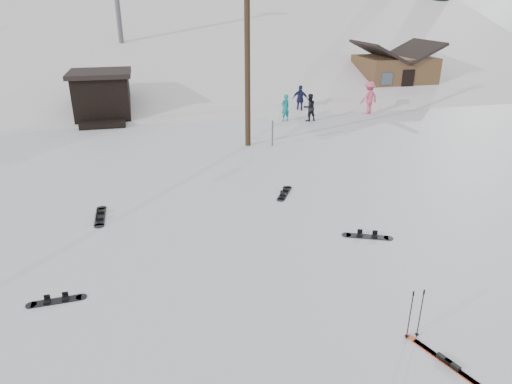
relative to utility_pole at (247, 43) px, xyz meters
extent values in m
plane|color=silver|center=(-2.00, -14.00, -4.68)|extent=(200.00, 200.00, 0.00)
cube|color=white|center=(-2.00, 41.00, -16.68)|extent=(60.00, 85.24, 65.97)
cube|color=silver|center=(36.00, 36.00, -15.68)|extent=(45.66, 93.98, 54.59)
cylinder|color=#3A2819|center=(0.00, 0.00, -0.18)|extent=(0.26, 0.26, 9.00)
cylinder|color=#595B60|center=(1.10, -0.40, -3.78)|extent=(0.07, 0.07, 1.80)
cube|color=white|center=(1.10, -0.44, -3.13)|extent=(0.50, 0.04, 0.60)
cube|color=black|center=(-7.00, 7.00, -3.43)|extent=(3.00, 3.00, 2.50)
cube|color=black|center=(-7.00, 7.00, -2.06)|extent=(3.40, 3.40, 0.25)
cube|color=black|center=(-7.00, 5.20, -4.53)|extent=(2.40, 1.20, 0.30)
cube|color=brown|center=(13.00, 10.00, -3.33)|extent=(5.00, 4.00, 2.70)
cube|color=black|center=(11.65, 10.00, -1.63)|extent=(2.69, 4.40, 1.43)
cube|color=black|center=(14.35, 10.00, -1.63)|extent=(2.69, 4.40, 1.43)
cube|color=black|center=(13.00, 7.98, -3.58)|extent=(0.90, 0.06, 1.90)
cube|color=red|center=(0.69, -14.91, -4.67)|extent=(0.70, 1.68, 0.02)
cube|color=black|center=(0.69, -14.91, -4.62)|extent=(0.19, 0.33, 0.08)
cube|color=red|center=(0.62, -14.74, -4.67)|extent=(0.70, 1.68, 0.02)
cube|color=black|center=(0.62, -14.74, -4.62)|extent=(0.19, 0.33, 0.08)
cylinder|color=black|center=(0.27, -13.98, -4.12)|extent=(0.02, 0.02, 1.12)
cylinder|color=black|center=(0.27, -13.98, -4.63)|extent=(0.08, 0.08, 0.01)
cylinder|color=black|center=(0.27, -13.98, -3.58)|extent=(0.03, 0.03, 0.10)
cylinder|color=black|center=(0.50, -13.98, -4.12)|extent=(0.02, 0.02, 1.12)
cylinder|color=black|center=(0.50, -13.98, -4.63)|extent=(0.08, 0.08, 0.01)
cylinder|color=black|center=(0.50, -13.98, -3.58)|extent=(0.03, 0.03, 0.10)
cube|color=black|center=(-6.94, -11.00, -4.67)|extent=(1.10, 0.31, 0.02)
cylinder|color=black|center=(-6.40, -10.97, -4.67)|extent=(0.25, 0.25, 0.02)
cylinder|color=black|center=(-7.48, -11.03, -4.67)|extent=(0.25, 0.25, 0.02)
cube|color=black|center=(-6.75, -10.99, -4.62)|extent=(0.14, 0.18, 0.07)
cube|color=black|center=(-7.14, -11.01, -4.62)|extent=(0.14, 0.18, 0.07)
cube|color=black|center=(-6.30, -6.59, -4.67)|extent=(0.33, 1.35, 0.03)
cylinder|color=black|center=(-6.30, -5.91, -4.67)|extent=(0.31, 0.31, 0.03)
cylinder|color=black|center=(-6.29, -7.26, -4.67)|extent=(0.31, 0.31, 0.03)
cube|color=black|center=(-6.30, -6.34, -4.61)|extent=(0.22, 0.17, 0.09)
cube|color=black|center=(-6.29, -6.83, -4.61)|extent=(0.22, 0.17, 0.09)
cube|color=black|center=(1.44, -9.79, -4.67)|extent=(1.22, 0.72, 0.02)
cylinder|color=black|center=(1.99, -10.02, -4.67)|extent=(0.28, 0.28, 0.02)
cylinder|color=black|center=(0.88, -9.55, -4.67)|extent=(0.28, 0.28, 0.02)
cube|color=black|center=(1.64, -9.87, -4.62)|extent=(0.21, 0.24, 0.08)
cube|color=black|center=(1.24, -9.70, -4.62)|extent=(0.21, 0.24, 0.08)
cube|color=black|center=(0.00, -6.12, -4.67)|extent=(0.83, 1.18, 0.02)
cylinder|color=black|center=(0.30, -5.60, -4.67)|extent=(0.28, 0.28, 0.02)
cylinder|color=black|center=(-0.30, -6.64, -4.67)|extent=(0.28, 0.28, 0.02)
cube|color=black|center=(0.11, -5.93, -4.62)|extent=(0.24, 0.23, 0.08)
cube|color=black|center=(-0.11, -6.31, -4.62)|extent=(0.24, 0.23, 0.08)
imported|color=#0D8781|center=(3.10, 4.16, -3.92)|extent=(0.65, 0.55, 1.52)
imported|color=black|center=(4.45, 3.87, -3.91)|extent=(0.84, 0.71, 1.55)
imported|color=#E95272|center=(8.55, 4.75, -3.71)|extent=(1.41, 1.06, 1.93)
imported|color=#1C2047|center=(4.54, 5.80, -3.83)|extent=(1.06, 0.88, 1.70)
camera|label=1|loc=(-4.46, -20.53, 1.74)|focal=32.00mm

